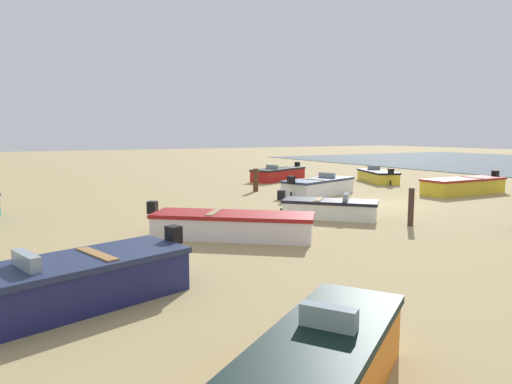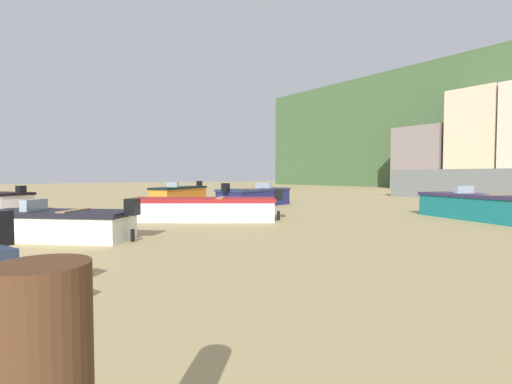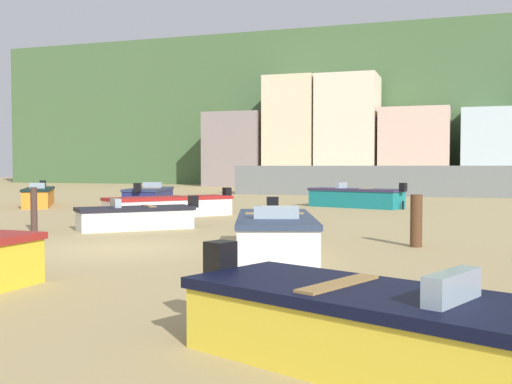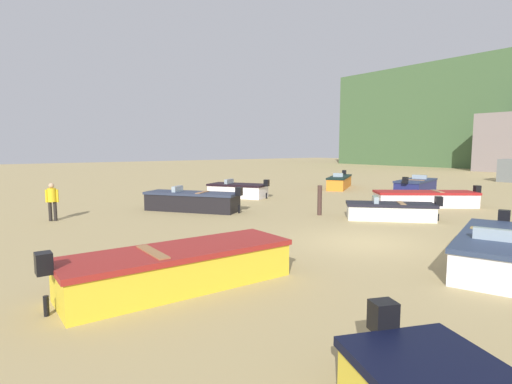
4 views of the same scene
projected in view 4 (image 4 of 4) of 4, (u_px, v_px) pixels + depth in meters
The scene contains 12 objects.
ground_plane at pixel (364, 243), 13.22m from camera, with size 160.00×160.00×0.00m, color tan.
townhouse_far_left at pixel (506, 143), 52.09m from camera, with size 5.91×5.79×7.48m, color gray.
boat_white_0 at pixel (390, 211), 17.40m from camera, with size 3.57×3.50×1.04m.
boat_black_1 at pixel (192, 201), 19.80m from camera, with size 4.66×3.86×1.25m.
boat_white_2 at pixel (238, 190), 25.22m from camera, with size 3.94×3.28×1.17m.
boat_navy_3 at pixel (416, 186), 27.58m from camera, with size 2.84×4.91×1.25m.
boat_yellow_6 at pixel (180, 267), 8.97m from camera, with size 1.78×5.43×1.20m.
boat_white_8 at pixel (497, 251), 10.41m from camera, with size 3.10×4.99×1.20m.
boat_white_9 at pixel (425, 199), 21.33m from camera, with size 4.44×4.99×1.12m.
boat_orange_10 at pixel (340, 182), 30.91m from camera, with size 3.82×4.91×1.25m.
mooring_post_mid_beach at pixel (320, 200), 18.55m from camera, with size 0.21×0.21×1.38m, color #3F2B25.
beach_walker_foreground at pixel (52, 199), 17.03m from camera, with size 0.46×0.51×1.62m.
Camera 4 is at (8.17, -10.67, 3.11)m, focal length 28.25 mm.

